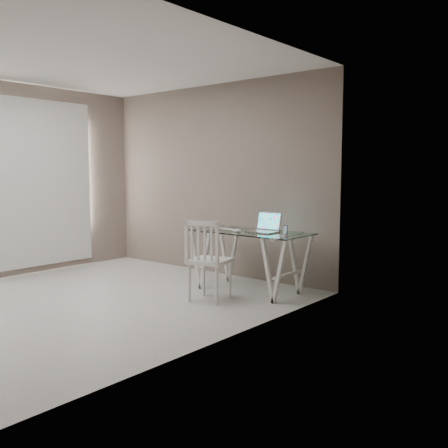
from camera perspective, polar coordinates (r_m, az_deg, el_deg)
The scene contains 7 objects.
room at distance 5.78m, azimuth -16.45°, elevation 8.20°, with size 4.50×4.52×2.71m.
desk at distance 6.14m, azimuth 2.87°, elevation -4.20°, with size 1.50×0.70×0.75m.
chair at distance 5.63m, azimuth -1.99°, elevation -3.77°, with size 0.52×0.52×0.94m.
laptop at distance 6.02m, azimuth 4.72°, elevation -0.37°, with size 0.34×0.29×0.24m.
keyboard at distance 6.24m, azimuth 0.58°, elevation -0.63°, with size 0.27×0.11×0.01m, color silver.
mouse at distance 6.00m, azimuth 1.48°, elevation -0.75°, with size 0.12×0.07×0.04m, color silver.
phone_dock at distance 5.69m, azimuth 6.98°, elevation -1.03°, with size 0.06×0.06×0.12m.
Camera 1 is at (4.72, -3.22, 1.47)m, focal length 40.00 mm.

